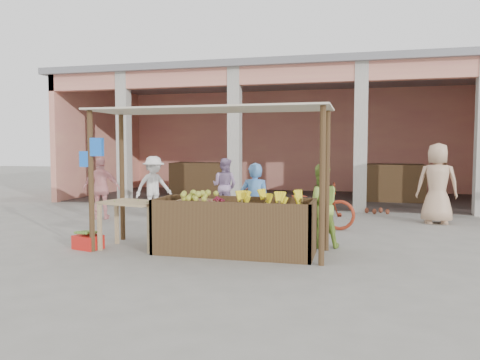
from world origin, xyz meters
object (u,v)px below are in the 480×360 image
(vendor_blue, at_px, (255,201))
(motorcycle, at_px, (310,205))
(vendor_green, at_px, (320,204))
(fruit_stall, at_px, (234,229))
(side_table, at_px, (132,209))
(red_crate, at_px, (88,242))

(vendor_blue, height_order, motorcycle, vendor_blue)
(motorcycle, bearing_deg, vendor_green, -172.78)
(fruit_stall, xyz_separation_m, side_table, (-1.81, -0.07, 0.28))
(side_table, height_order, vendor_green, vendor_green)
(side_table, distance_m, motorcycle, 3.85)
(fruit_stall, relative_size, side_table, 2.27)
(vendor_blue, height_order, vendor_green, vendor_blue)
(motorcycle, bearing_deg, vendor_blue, 152.87)
(fruit_stall, relative_size, red_crate, 5.70)
(fruit_stall, height_order, motorcycle, motorcycle)
(red_crate, distance_m, vendor_green, 4.06)
(vendor_blue, bearing_deg, red_crate, 18.84)
(fruit_stall, bearing_deg, red_crate, -173.23)
(side_table, relative_size, motorcycle, 0.58)
(vendor_green, xyz_separation_m, motorcycle, (-0.35, 1.76, -0.25))
(vendor_green, distance_m, motorcycle, 1.81)
(side_table, bearing_deg, red_crate, -148.39)
(fruit_stall, height_order, side_table, side_table)
(side_table, bearing_deg, motorcycle, 57.90)
(fruit_stall, xyz_separation_m, motorcycle, (0.97, 2.60, 0.12))
(red_crate, height_order, vendor_green, vendor_green)
(vendor_green, relative_size, motorcycle, 0.77)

